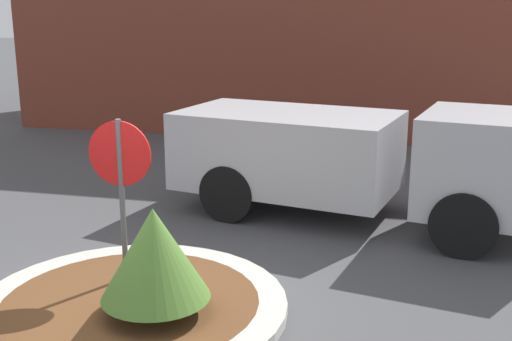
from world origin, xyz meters
name	(u,v)px	position (x,y,z in m)	size (l,w,h in m)	color
ground_plane	(131,311)	(0.00, 0.00, 0.00)	(120.00, 120.00, 0.00)	#474749
traffic_island	(131,306)	(0.00, 0.00, 0.07)	(3.74, 3.74, 0.14)	#BCB7AD
stop_sign	(121,173)	(-0.32, 0.59, 1.54)	(0.82, 0.07, 2.21)	#4C4C51
island_shrub	(154,253)	(0.43, -0.23, 0.87)	(1.24, 1.24, 1.25)	brown
utility_truck	(356,156)	(2.28, 4.05, 1.11)	(6.43, 3.26, 1.96)	#B2B2B7
storefront_building	(295,0)	(-0.45, 13.43, 3.70)	(15.53, 6.07, 7.39)	brown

